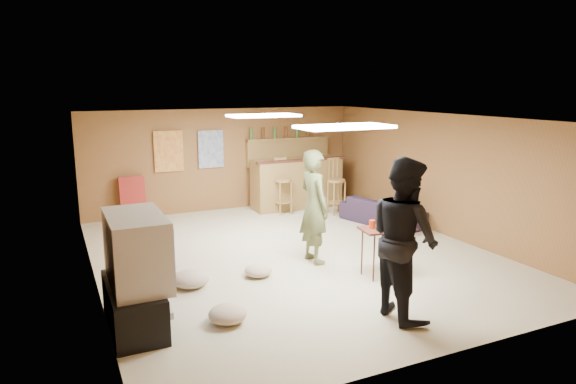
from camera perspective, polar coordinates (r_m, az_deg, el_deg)
name	(u,v)px	position (r m, az deg, el deg)	size (l,w,h in m)	color
ground	(293,255)	(8.36, 0.59, -6.98)	(7.00, 7.00, 0.00)	#B8AE8C
ceiling	(294,118)	(7.93, 0.62, 8.25)	(6.00, 7.00, 0.02)	silver
wall_back	(224,160)	(11.29, -7.13, 3.59)	(6.00, 0.02, 2.20)	brown
wall_front	(450,252)	(5.24, 17.51, -6.41)	(6.00, 0.02, 2.20)	brown
wall_left	(91,207)	(7.32, -21.09, -1.55)	(0.02, 7.00, 2.20)	brown
wall_right	(442,174)	(9.73, 16.74, 1.88)	(0.02, 7.00, 2.20)	brown
tv_stand	(134,306)	(6.18, -16.77, -11.99)	(0.55, 1.30, 0.50)	black
dvd_box	(154,310)	(6.25, -14.67, -12.59)	(0.35, 0.50, 0.08)	#B2B2B7
tv_body	(137,250)	(5.96, -16.47, -6.17)	(0.60, 1.10, 0.80)	#B2B2B7
tv_screen	(165,246)	(6.01, -13.54, -5.86)	(0.02, 0.95, 0.65)	navy
bar_counter	(297,183)	(11.43, 0.97, 0.99)	(2.00, 0.60, 1.10)	olive
bar_lip	(302,160)	(11.11, 1.55, 3.55)	(2.10, 0.12, 0.05)	#3E1B13
bar_shelf	(288,139)	(11.69, 0.01, 5.94)	(2.00, 0.18, 0.05)	olive
bar_backing	(288,152)	(11.74, -0.03, 4.49)	(2.00, 0.14, 0.60)	olive
poster_left	(169,151)	(10.91, -13.12, 4.42)	(0.60, 0.03, 0.85)	#BF3F26
poster_right	(211,149)	(11.13, -8.57, 4.74)	(0.55, 0.03, 0.80)	#334C99
folding_chair_stack	(133,199)	(10.77, -16.88, -0.74)	(0.50, 0.14, 0.90)	maroon
ceiling_panel_front	(345,127)	(6.62, 6.30, 7.22)	(1.20, 0.60, 0.04)	white
ceiling_panel_back	(264,116)	(9.03, -2.72, 8.47)	(1.20, 0.60, 0.04)	white
person_olive	(314,207)	(7.83, 2.92, -1.63)	(0.64, 0.42, 1.75)	#575E36
person_black	(404,238)	(6.12, 12.76, -5.01)	(0.92, 0.72, 1.90)	black
sofa	(382,211)	(10.28, 10.40, -2.14)	(1.70, 0.67, 0.50)	black
tray_table	(380,252)	(7.48, 10.15, -6.61)	(0.54, 0.43, 0.70)	#3E1B13
cup_red_near	(372,224)	(7.35, 9.33, -3.56)	(0.09, 0.09, 0.12)	#A7290B
cup_red_far	(391,226)	(7.35, 11.41, -3.69)	(0.08, 0.08, 0.11)	#A7290B
cup_blue	(386,222)	(7.53, 10.81, -3.25)	(0.08, 0.08, 0.12)	#163197
bar_stool_left	(283,187)	(10.86, -0.54, 0.51)	(0.36, 0.36, 1.13)	olive
bar_stool_right	(337,186)	(10.88, 5.42, 0.72)	(0.39, 0.39, 1.22)	olive
cushion_near_tv	(191,279)	(7.18, -10.75, -9.43)	(0.51, 0.51, 0.23)	tan
cushion_mid	(258,270)	(7.44, -3.33, -8.68)	(0.39, 0.39, 0.18)	tan
cushion_far	(228,314)	(6.12, -6.72, -13.30)	(0.45, 0.45, 0.20)	tan
bottle_row	(280,132)	(11.57, -0.85, 6.65)	(1.48, 0.08, 0.26)	#3F7233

